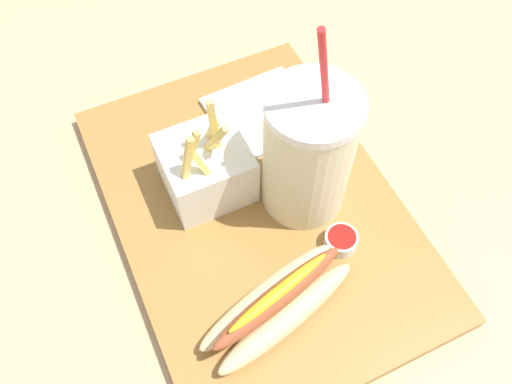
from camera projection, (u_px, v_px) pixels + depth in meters
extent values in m
cube|color=tan|center=(256.00, 218.00, 0.66)|extent=(2.40, 2.40, 0.02)
cube|color=olive|center=(256.00, 209.00, 0.64)|extent=(0.46, 0.32, 0.02)
cylinder|color=beige|center=(308.00, 157.00, 0.57)|extent=(0.10, 0.10, 0.16)
cylinder|color=white|center=(315.00, 105.00, 0.50)|extent=(0.10, 0.10, 0.01)
cylinder|color=red|center=(324.00, 70.00, 0.46)|extent=(0.02, 0.03, 0.10)
cube|color=white|center=(206.00, 169.00, 0.62)|extent=(0.09, 0.10, 0.07)
cube|color=#E5C660|center=(211.00, 133.00, 0.59)|extent=(0.03, 0.01, 0.06)
cube|color=#E5C660|center=(186.00, 168.00, 0.55)|extent=(0.01, 0.03, 0.09)
cube|color=#E5C660|center=(214.00, 129.00, 0.56)|extent=(0.01, 0.01, 0.09)
cube|color=#E5C660|center=(203.00, 167.00, 0.56)|extent=(0.02, 0.03, 0.06)
cube|color=#E5C660|center=(215.00, 141.00, 0.57)|extent=(0.03, 0.02, 0.07)
cube|color=#E5C660|center=(190.00, 154.00, 0.57)|extent=(0.01, 0.03, 0.07)
ellipsoid|color=#E5C689|center=(287.00, 317.00, 0.54)|extent=(0.08, 0.18, 0.03)
ellipsoid|color=#E5C689|center=(268.00, 296.00, 0.56)|extent=(0.08, 0.18, 0.03)
ellipsoid|color=#994728|center=(278.00, 297.00, 0.53)|extent=(0.07, 0.17, 0.02)
ellipsoid|color=gold|center=(279.00, 292.00, 0.52)|extent=(0.04, 0.12, 0.01)
cylinder|color=white|center=(341.00, 241.00, 0.60)|extent=(0.04, 0.04, 0.02)
cylinder|color=#B2140F|center=(342.00, 238.00, 0.59)|extent=(0.03, 0.03, 0.01)
cube|color=white|center=(262.00, 114.00, 0.70)|extent=(0.13, 0.13, 0.01)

